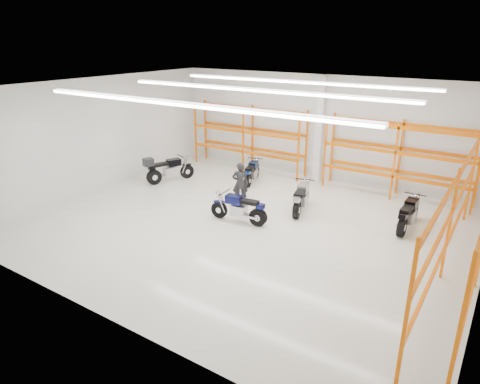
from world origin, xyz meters
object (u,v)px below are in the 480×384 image
Objects in this scene: motorcycle_back_a at (166,170)px; motorcycle_back_b at (252,173)px; standing_man at (240,184)px; structural_column at (320,129)px; motorcycle_back_d at (408,215)px; motorcycle_main at (241,209)px; motorcycle_back_c at (301,199)px.

motorcycle_back_a is 1.13× the size of motorcycle_back_b.
standing_man is 0.36× the size of structural_column.
motorcycle_back_a is at bearing -148.52° from motorcycle_back_b.
motorcycle_back_d is (6.75, -1.22, 0.04)m from motorcycle_back_b.
motorcycle_back_a is 0.48× the size of structural_column.
standing_man is at bearing 124.05° from motorcycle_main.
motorcycle_back_d is (9.89, 0.70, -0.07)m from motorcycle_back_a.
motorcycle_back_c is at bearing -171.45° from motorcycle_back_d.
motorcycle_back_b is 3.44m from structural_column.
motorcycle_back_b is (3.15, 1.93, -0.11)m from motorcycle_back_a.
motorcycle_back_c is at bearing 57.12° from motorcycle_main.
motorcycle_back_d is 5.92m from standing_man.
motorcycle_main is 0.47× the size of structural_column.
motorcycle_back_b is 2.57m from standing_man.
motorcycle_back_c reaches higher than motorcycle_back_b.
motorcycle_main is 0.99× the size of motorcycle_back_c.
standing_man reaches higher than motorcycle_main.
motorcycle_back_a is at bearing 160.12° from motorcycle_main.
standing_man is at bearing -105.38° from structural_column.
motorcycle_back_c is (1.28, 1.99, 0.01)m from motorcycle_main.
motorcycle_back_d is 1.32× the size of standing_man.
standing_man is (0.95, -2.36, 0.37)m from motorcycle_back_b.
motorcycle_back_c is 0.98× the size of motorcycle_back_d.
motorcycle_back_d reaches higher than motorcycle_main.
motorcycle_main is 1.28× the size of standing_man.
structural_column reaches higher than motorcycle_main.
motorcycle_back_c is at bearing 163.82° from standing_man.
motorcycle_back_b is at bearing -137.15° from structural_column.
structural_column is (1.20, 4.35, 1.43)m from standing_man.
motorcycle_back_d is at bearing -10.26° from motorcycle_back_b.
standing_man reaches higher than motorcycle_back_c.
structural_column is at bearing 87.41° from motorcycle_main.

